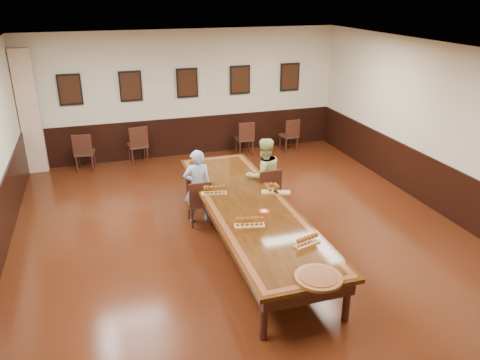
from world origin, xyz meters
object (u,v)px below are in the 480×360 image
object	(u,v)px
chair_woman	(266,190)
conference_table	(249,212)
spare_chair_b	(137,144)
spare_chair_c	(245,137)
carved_platter	(318,278)
spare_chair_d	(289,134)
person_man	(198,186)
spare_chair_a	(84,151)
person_woman	(264,176)
chair_man	(199,201)

from	to	relation	value
chair_woman	conference_table	bearing A→B (deg)	51.61
spare_chair_b	spare_chair_c	bearing A→B (deg)	169.05
spare_chair_c	carved_platter	xyz separation A→B (m)	(-1.26, -6.86, 0.32)
spare_chair_d	conference_table	world-z (taller)	spare_chair_d
spare_chair_c	spare_chair_d	bearing A→B (deg)	177.89
person_man	spare_chair_a	bearing A→B (deg)	-57.88
person_man	conference_table	distance (m)	1.28
spare_chair_a	conference_table	xyz separation A→B (m)	(2.65, -4.58, 0.14)
person_woman	chair_woman	bearing A→B (deg)	90.00
chair_woman	spare_chair_c	size ratio (longest dim) A/B	1.06
spare_chair_d	person_man	world-z (taller)	person_man
chair_woman	conference_table	world-z (taller)	chair_woman
person_woman	chair_man	bearing A→B (deg)	1.02
chair_man	spare_chair_b	world-z (taller)	spare_chair_b
person_man	conference_table	size ratio (longest dim) A/B	0.28
spare_chair_c	carved_platter	bearing A→B (deg)	80.96
person_woman	conference_table	distance (m)	1.35
chair_man	conference_table	distance (m)	1.21
person_man	carved_platter	xyz separation A→B (m)	(0.78, -3.43, 0.06)
spare_chair_d	conference_table	bearing A→B (deg)	53.82
spare_chair_d	person_man	distance (m)	4.69
spare_chair_b	conference_table	distance (m)	4.92
spare_chair_a	spare_chair_c	distance (m)	4.05
spare_chair_d	conference_table	size ratio (longest dim) A/B	0.18
spare_chair_b	spare_chair_d	distance (m)	4.02
chair_man	carved_platter	distance (m)	3.44
chair_woman	person_woman	bearing A→B (deg)	-90.00
spare_chair_b	spare_chair_c	world-z (taller)	spare_chair_b
spare_chair_a	person_man	distance (m)	4.02
person_man	person_woman	distance (m)	1.33
conference_table	carved_platter	bearing A→B (deg)	-86.51
spare_chair_a	person_woman	world-z (taller)	person_woman
chair_man	spare_chair_d	xyz separation A→B (m)	(3.27, 3.45, -0.00)
spare_chair_c	conference_table	distance (m)	4.75
spare_chair_b	person_woman	world-z (taller)	person_woman
chair_man	chair_woman	size ratio (longest dim) A/B	0.93
chair_man	person_man	xyz separation A→B (m)	(0.00, 0.09, 0.27)
chair_man	spare_chair_b	bearing A→B (deg)	-76.82
person_man	person_woman	xyz separation A→B (m)	(1.32, 0.04, 0.04)
spare_chair_c	person_woman	xyz separation A→B (m)	(-0.71, -3.39, 0.30)
chair_man	person_woman	distance (m)	1.37
spare_chair_b	chair_man	bearing A→B (deg)	94.03
spare_chair_b	person_man	bearing A→B (deg)	94.37
chair_man	person_man	world-z (taller)	person_man
spare_chair_a	spare_chair_d	distance (m)	5.29
spare_chair_b	conference_table	size ratio (longest dim) A/B	0.20
carved_platter	spare_chair_c	bearing A→B (deg)	79.63
chair_man	person_woman	size ratio (longest dim) A/B	0.59
chair_woman	person_man	distance (m)	1.35
carved_platter	spare_chair_b	bearing A→B (deg)	102.15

